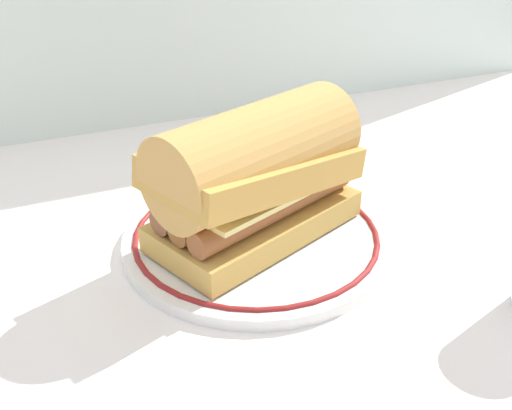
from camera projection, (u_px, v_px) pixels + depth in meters
ground_plane at (235, 252)px, 0.58m from camera, size 1.50×1.50×0.00m
plate at (256, 237)px, 0.59m from camera, size 0.27×0.27×0.01m
sausage_sandwich at (256, 173)px, 0.56m from camera, size 0.23×0.17×0.13m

